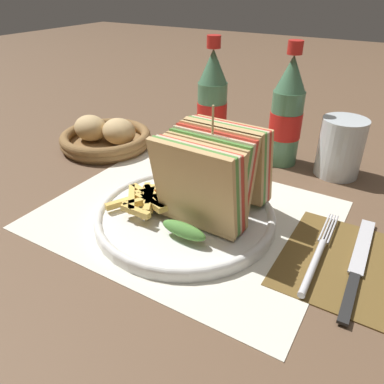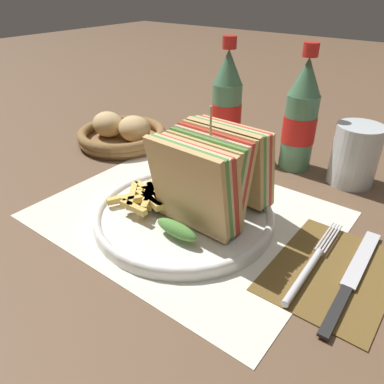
{
  "view_description": "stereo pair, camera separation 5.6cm",
  "coord_description": "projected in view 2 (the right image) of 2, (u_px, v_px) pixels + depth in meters",
  "views": [
    {
      "loc": [
        0.24,
        -0.38,
        0.32
      ],
      "look_at": [
        -0.01,
        0.03,
        0.04
      ],
      "focal_mm": 35.0,
      "sensor_mm": 36.0,
      "label": 1
    },
    {
      "loc": [
        0.28,
        -0.35,
        0.32
      ],
      "look_at": [
        -0.01,
        0.03,
        0.04
      ],
      "focal_mm": 35.0,
      "sensor_mm": 36.0,
      "label": 2
    }
  ],
  "objects": [
    {
      "name": "ketchup_blob",
      "position": [
        169.0,
        193.0,
        0.58
      ],
      "size": [
        0.05,
        0.04,
        0.02
      ],
      "color": "maroon",
      "rests_on": "plate_main"
    },
    {
      "name": "fork",
      "position": [
        309.0,
        267.0,
        0.46
      ],
      "size": [
        0.02,
        0.19,
        0.01
      ],
      "rotation": [
        0.0,
        0.0,
        0.03
      ],
      "color": "silver",
      "rests_on": "napkin"
    },
    {
      "name": "napkin",
      "position": [
        332.0,
        271.0,
        0.46
      ],
      "size": [
        0.14,
        0.18,
        0.0
      ],
      "color": "brown",
      "rests_on": "ground_plane"
    },
    {
      "name": "plate_main",
      "position": [
        184.0,
        215.0,
        0.56
      ],
      "size": [
        0.27,
        0.27,
        0.02
      ],
      "color": "white",
      "rests_on": "ground_plane"
    },
    {
      "name": "coke_bottle_far",
      "position": [
        301.0,
        118.0,
        0.67
      ],
      "size": [
        0.06,
        0.06,
        0.22
      ],
      "color": "#4C7F5B",
      "rests_on": "ground_plane"
    },
    {
      "name": "ground_plane",
      "position": [
        183.0,
        226.0,
        0.55
      ],
      "size": [
        4.0,
        4.0,
        0.0
      ],
      "primitive_type": "plane",
      "color": "brown"
    },
    {
      "name": "coke_bottle_near",
      "position": [
        227.0,
        106.0,
        0.74
      ],
      "size": [
        0.06,
        0.06,
        0.22
      ],
      "color": "#4C7F5B",
      "rests_on": "ground_plane"
    },
    {
      "name": "fries_pile",
      "position": [
        148.0,
        197.0,
        0.56
      ],
      "size": [
        0.09,
        0.09,
        0.02
      ],
      "color": "#E0B756",
      "rests_on": "plate_main"
    },
    {
      "name": "knife",
      "position": [
        352.0,
        278.0,
        0.45
      ],
      "size": [
        0.02,
        0.21,
        0.0
      ],
      "rotation": [
        0.0,
        0.0,
        0.03
      ],
      "color": "black",
      "rests_on": "napkin"
    },
    {
      "name": "club_sandwich",
      "position": [
        210.0,
        177.0,
        0.52
      ],
      "size": [
        0.12,
        0.17,
        0.16
      ],
      "color": "tan",
      "rests_on": "plate_main"
    },
    {
      "name": "placemat",
      "position": [
        187.0,
        214.0,
        0.58
      ],
      "size": [
        0.42,
        0.34,
        0.0
      ],
      "color": "silver",
      "rests_on": "ground_plane"
    },
    {
      "name": "bread_basket",
      "position": [
        122.0,
        134.0,
        0.81
      ],
      "size": [
        0.19,
        0.19,
        0.07
      ],
      "color": "olive",
      "rests_on": "ground_plane"
    },
    {
      "name": "glass_near",
      "position": [
        355.0,
        155.0,
        0.64
      ],
      "size": [
        0.08,
        0.08,
        0.11
      ],
      "color": "silver",
      "rests_on": "ground_plane"
    }
  ]
}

